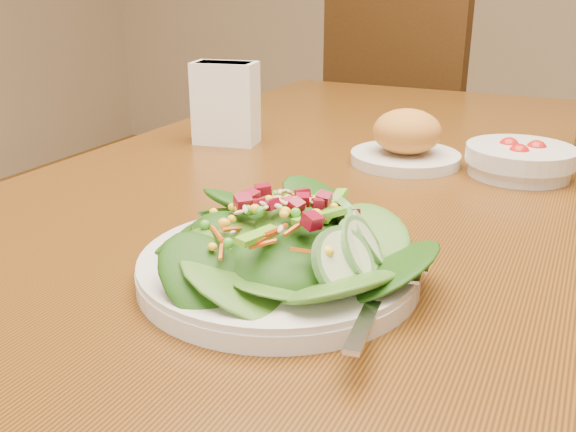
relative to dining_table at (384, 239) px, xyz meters
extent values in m
cube|color=brown|center=(0.00, 0.00, 0.08)|extent=(0.90, 1.40, 0.04)
cylinder|color=black|center=(-0.39, 0.64, -0.29)|extent=(0.07, 0.07, 0.71)
cube|color=black|center=(-0.22, 1.14, -0.17)|extent=(0.57, 0.57, 0.04)
cylinder|color=black|center=(0.02, 1.28, -0.42)|extent=(0.04, 0.04, 0.46)
cylinder|color=black|center=(-0.37, 1.39, -0.42)|extent=(0.04, 0.04, 0.46)
cylinder|color=black|center=(-0.08, 0.89, -0.42)|extent=(0.04, 0.04, 0.46)
cylinder|color=black|center=(-0.47, 1.00, -0.42)|extent=(0.04, 0.04, 0.46)
cube|color=black|center=(-0.28, 0.93, 0.11)|extent=(0.44, 0.15, 0.51)
cylinder|color=silver|center=(0.01, -0.36, 0.11)|extent=(0.25, 0.25, 0.02)
ellipsoid|color=black|center=(0.01, -0.36, 0.14)|extent=(0.17, 0.17, 0.04)
cube|color=silver|center=(0.12, -0.39, 0.12)|extent=(0.05, 0.18, 0.01)
cylinder|color=silver|center=(0.01, 0.05, 0.11)|extent=(0.16, 0.16, 0.02)
ellipsoid|color=#B87F33|center=(0.01, 0.05, 0.15)|extent=(0.10, 0.10, 0.06)
cylinder|color=silver|center=(0.16, 0.06, 0.12)|extent=(0.15, 0.15, 0.04)
sphere|color=red|center=(0.18, 0.07, 0.13)|extent=(0.03, 0.03, 0.03)
sphere|color=red|center=(0.15, 0.07, 0.13)|extent=(0.03, 0.03, 0.03)
sphere|color=red|center=(0.16, 0.04, 0.13)|extent=(0.03, 0.03, 0.03)
cube|color=white|center=(-0.28, 0.04, 0.17)|extent=(0.11, 0.07, 0.13)
cube|color=white|center=(-0.28, 0.04, 0.18)|extent=(0.09, 0.06, 0.11)
camera|label=1|loc=(0.24, -0.83, 0.36)|focal=40.00mm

